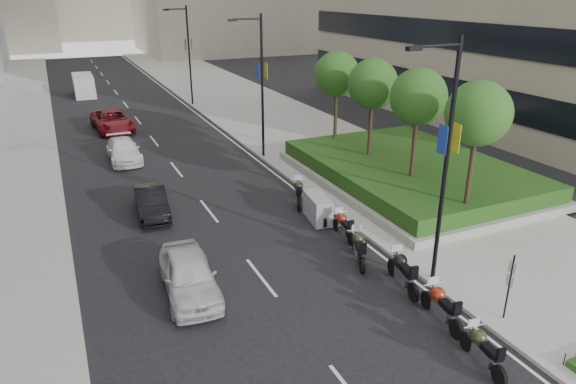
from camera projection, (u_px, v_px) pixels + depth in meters
ground at (348, 325)px, 16.96m from camera, size 160.00×160.00×0.00m
sidewalk_right at (262, 113)px, 45.77m from camera, size 10.00×100.00×0.15m
lane_edge at (204, 119)px, 43.74m from camera, size 0.12×100.00×0.01m
lane_centre at (142, 126)px, 41.73m from camera, size 0.12×100.00×0.01m
planter at (409, 178)px, 29.16m from camera, size 10.00×14.00×0.40m
hedge at (410, 168)px, 28.94m from camera, size 9.40×13.40×0.80m
tree_0 at (478, 114)px, 21.64m from camera, size 2.80×2.80×6.30m
tree_1 at (418, 97)px, 25.02m from camera, size 2.80×2.80×6.30m
tree_2 at (373, 84)px, 28.40m from camera, size 2.80×2.80×6.30m
tree_3 at (337, 74)px, 31.78m from camera, size 2.80×2.80×6.30m
lamp_post_0 at (444, 154)px, 17.55m from camera, size 2.34×0.45×9.00m
lamp_post_1 at (260, 80)px, 31.91m from camera, size 2.34×0.45×9.00m
lamp_post_2 at (187, 51)px, 47.12m from camera, size 2.34×0.45×9.00m
parking_sign at (510, 284)px, 16.60m from camera, size 0.06×0.32×2.50m
motorcycle_0 at (482, 349)px, 14.92m from camera, size 0.72×2.14×1.07m
motorcycle_1 at (441, 306)px, 16.87m from camera, size 0.79×2.36×1.18m
motorcycle_2 at (403, 271)px, 18.88m from camera, size 0.84×2.45×1.23m
motorcycle_3 at (359, 248)px, 20.65m from camera, size 1.09×2.23×1.17m
motorcycle_4 at (344, 226)px, 22.72m from camera, size 0.71×2.12×1.05m
motorcycle_5 at (318, 208)px, 24.41m from camera, size 1.11×2.16×1.25m
motorcycle_6 at (299, 193)px, 26.30m from camera, size 1.13×2.16×1.15m
car_a at (189, 275)px, 18.44m from camera, size 2.16×4.63×1.53m
car_b at (152, 202)px, 24.99m from camera, size 1.75×4.18×1.34m
car_c at (124, 150)px, 32.99m from camera, size 1.96×4.69×1.35m
car_d at (112, 121)px, 39.90m from camera, size 3.04×5.89×1.59m
delivery_van at (84, 86)px, 53.00m from camera, size 2.00×5.07×2.12m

